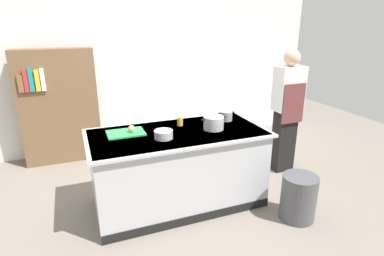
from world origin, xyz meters
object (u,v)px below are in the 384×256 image
at_px(juice_cup, 180,121).
at_px(bookshelf, 59,107).
at_px(onion, 132,129).
at_px(mixing_bowl, 164,134).
at_px(sauce_pan, 226,116).
at_px(stock_pot, 214,123).
at_px(trash_bin, 298,197).
at_px(person_chef, 287,109).

relative_size(juice_cup, bookshelf, 0.06).
bearing_deg(onion, mixing_bowl, -42.43).
height_order(mixing_bowl, bookshelf, bookshelf).
relative_size(sauce_pan, bookshelf, 0.13).
bearing_deg(onion, sauce_pan, 2.59).
relative_size(mixing_bowl, bookshelf, 0.12).
bearing_deg(bookshelf, stock_pot, -48.21).
relative_size(mixing_bowl, trash_bin, 0.38).
distance_m(stock_pot, juice_cup, 0.41).
height_order(sauce_pan, bookshelf, bookshelf).
bearing_deg(person_chef, mixing_bowl, 108.16).
distance_m(person_chef, bookshelf, 3.30).
distance_m(onion, sauce_pan, 1.18).
xyz_separation_m(onion, juice_cup, (0.59, 0.08, -0.01)).
distance_m(mixing_bowl, bookshelf, 2.20).
distance_m(mixing_bowl, person_chef, 1.94).
height_order(mixing_bowl, juice_cup, juice_cup).
xyz_separation_m(stock_pot, mixing_bowl, (-0.61, -0.07, -0.03)).
height_order(onion, bookshelf, bookshelf).
bearing_deg(onion, bookshelf, 114.52).
xyz_separation_m(onion, mixing_bowl, (0.28, -0.26, -0.01)).
xyz_separation_m(onion, bookshelf, (-0.76, 1.67, -0.11)).
height_order(juice_cup, person_chef, person_chef).
distance_m(onion, juice_cup, 0.59).
xyz_separation_m(stock_pot, juice_cup, (-0.31, 0.26, -0.03)).
relative_size(onion, person_chef, 0.04).
relative_size(stock_pot, mixing_bowl, 1.51).
bearing_deg(juice_cup, bookshelf, 130.19).
xyz_separation_m(stock_pot, trash_bin, (0.70, -0.71, -0.72)).
xyz_separation_m(sauce_pan, mixing_bowl, (-0.90, -0.31, -0.01)).
bearing_deg(juice_cup, onion, -172.58).
bearing_deg(mixing_bowl, sauce_pan, 19.32).
distance_m(stock_pot, sauce_pan, 0.37).
height_order(sauce_pan, mixing_bowl, sauce_pan).
bearing_deg(stock_pot, onion, 168.27).
bearing_deg(mixing_bowl, juice_cup, 48.25).
distance_m(onion, stock_pot, 0.92).
bearing_deg(stock_pot, bookshelf, 131.79).
relative_size(stock_pot, juice_cup, 2.96).
distance_m(mixing_bowl, juice_cup, 0.45).
relative_size(juice_cup, trash_bin, 0.20).
relative_size(mixing_bowl, juice_cup, 1.96).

